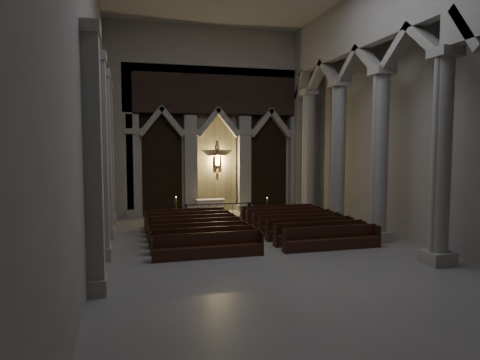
{
  "coord_description": "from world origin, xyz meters",
  "views": [
    {
      "loc": [
        -5.8,
        -15.89,
        4.49
      ],
      "look_at": [
        -0.77,
        3.0,
        2.9
      ],
      "focal_mm": 32.0,
      "sensor_mm": 36.0,
      "label": 1
    }
  ],
  "objects_px": {
    "candle_stand_right": "(267,212)",
    "pews": "(250,230)",
    "candle_stand_left": "(176,215)",
    "altar": "(210,206)",
    "altar_rail": "(225,208)",
    "worshipper": "(250,214)"
  },
  "relations": [
    {
      "from": "altar_rail",
      "to": "worshipper",
      "type": "bearing_deg",
      "value": -71.76
    },
    {
      "from": "candle_stand_left",
      "to": "pews",
      "type": "xyz_separation_m",
      "value": [
        3.02,
        -5.12,
        -0.08
      ]
    },
    {
      "from": "altar",
      "to": "candle_stand_right",
      "type": "distance_m",
      "value": 3.65
    },
    {
      "from": "candle_stand_left",
      "to": "candle_stand_right",
      "type": "height_order",
      "value": "candle_stand_left"
    },
    {
      "from": "altar_rail",
      "to": "candle_stand_right",
      "type": "xyz_separation_m",
      "value": [
        2.6,
        -0.32,
        -0.29
      ]
    },
    {
      "from": "altar",
      "to": "altar_rail",
      "type": "xyz_separation_m",
      "value": [
        0.66,
        -1.31,
        0.03
      ]
    },
    {
      "from": "altar_rail",
      "to": "candle_stand_right",
      "type": "relative_size",
      "value": 3.88
    },
    {
      "from": "candle_stand_right",
      "to": "candle_stand_left",
      "type": "bearing_deg",
      "value": 179.91
    },
    {
      "from": "altar",
      "to": "candle_stand_left",
      "type": "distance_m",
      "value": 2.87
    },
    {
      "from": "candle_stand_left",
      "to": "worshipper",
      "type": "height_order",
      "value": "candle_stand_left"
    },
    {
      "from": "altar_rail",
      "to": "candle_stand_left",
      "type": "xyz_separation_m",
      "value": [
        -3.02,
        -0.31,
        -0.23
      ]
    },
    {
      "from": "candle_stand_left",
      "to": "pews",
      "type": "relative_size",
      "value": 0.15
    },
    {
      "from": "altar_rail",
      "to": "pews",
      "type": "distance_m",
      "value": 5.44
    },
    {
      "from": "candle_stand_right",
      "to": "worshipper",
      "type": "distance_m",
      "value": 2.86
    },
    {
      "from": "worshipper",
      "to": "pews",
      "type": "bearing_deg",
      "value": -99.72
    },
    {
      "from": "pews",
      "to": "altar",
      "type": "bearing_deg",
      "value": 95.57
    },
    {
      "from": "altar",
      "to": "worshipper",
      "type": "xyz_separation_m",
      "value": [
        1.5,
        -3.87,
        0.05
      ]
    },
    {
      "from": "altar",
      "to": "candle_stand_left",
      "type": "height_order",
      "value": "candle_stand_left"
    },
    {
      "from": "pews",
      "to": "worshipper",
      "type": "bearing_deg",
      "value": 73.68
    },
    {
      "from": "altar",
      "to": "altar_rail",
      "type": "bearing_deg",
      "value": -63.31
    },
    {
      "from": "candle_stand_left",
      "to": "altar",
      "type": "bearing_deg",
      "value": 34.47
    },
    {
      "from": "candle_stand_right",
      "to": "pews",
      "type": "xyz_separation_m",
      "value": [
        -2.6,
        -5.12,
        -0.02
      ]
    }
  ]
}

